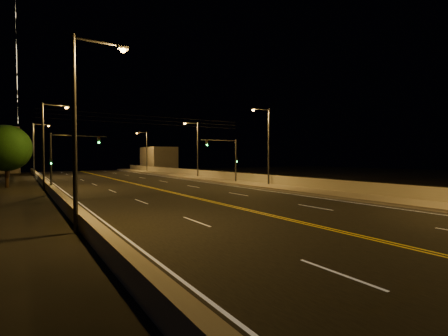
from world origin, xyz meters
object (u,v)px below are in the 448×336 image
streetlight_1 (267,142)px  streetlight_6 (36,146)px  tree_0 (6,148)px  tree_3 (8,150)px  streetlight_4 (81,119)px  traffic_signal_right (229,155)px  tree_2 (7,151)px  streetlight_3 (146,149)px  traffic_signal_left (63,155)px  streetlight_5 (46,140)px  streetlight_2 (196,146)px

streetlight_1 → streetlight_6: (-21.43, 32.80, 0.00)m
tree_0 → tree_3: 22.29m
streetlight_4 → traffic_signal_right: streetlight_4 is taller
tree_2 → tree_3: 7.45m
streetlight_1 → tree_2: 39.04m
tree_3 → streetlight_6: bearing=-48.9°
streetlight_1 → streetlight_3: 41.51m
streetlight_1 → tree_2: (-25.28, 29.74, -0.83)m
streetlight_3 → tree_3: bearing=-170.3°
traffic_signal_left → tree_3: (-4.99, 31.74, 0.94)m
streetlight_1 → streetlight_5: 23.24m
streetlight_6 → traffic_signal_left: streetlight_6 is taller
traffic_signal_left → tree_2: (-5.01, 24.29, 0.70)m
streetlight_2 → streetlight_6: 26.44m
streetlight_4 → tree_2: 42.52m
streetlight_3 → tree_2: (-25.28, -11.77, -0.83)m
streetlight_6 → tree_0: (-3.55, -17.90, -0.75)m
traffic_signal_left → tree_3: size_ratio=0.78×
streetlight_2 → streetlight_4: 36.79m
streetlight_6 → tree_0: streetlight_6 is taller
streetlight_1 → tree_0: 29.09m
tree_0 → traffic_signal_left: bearing=-63.5°
streetlight_2 → traffic_signal_right: size_ratio=1.58×
tree_3 → traffic_signal_left: bearing=-81.1°
streetlight_2 → tree_3: bearing=141.8°
traffic_signal_left → tree_0: tree_0 is taller
streetlight_4 → traffic_signal_left: (1.17, 18.04, -1.54)m
streetlight_1 → streetlight_5: same height
streetlight_1 → tree_3: 44.95m
streetlight_3 → streetlight_5: bearing=-123.4°
tree_0 → streetlight_4: bearing=-82.6°
streetlight_5 → streetlight_1: bearing=-22.8°
streetlight_3 → streetlight_6: same height
traffic_signal_right → tree_3: tree_3 is taller
traffic_signal_right → tree_3: (-23.68, 31.74, 0.94)m
streetlight_2 → tree_0: (-24.98, -2.41, -0.75)m
traffic_signal_left → streetlight_4: bearing=-93.7°
traffic_signal_right → tree_0: tree_0 is taller
streetlight_3 → streetlight_5: same height
streetlight_1 → streetlight_4: 24.86m
streetlight_2 → streetlight_4: same height
traffic_signal_left → streetlight_5: bearing=108.2°
streetlight_1 → streetlight_5: (-21.43, 8.99, 0.00)m
traffic_signal_right → tree_0: 25.26m
streetlight_2 → tree_2: size_ratio=1.30×
streetlight_1 → traffic_signal_right: (-1.57, 5.45, -1.54)m
streetlight_4 → tree_0: streetlight_4 is taller
streetlight_3 → traffic_signal_left: size_ratio=1.58×
streetlight_2 → tree_0: bearing=-174.5°
streetlight_3 → tree_0: streetlight_3 is taller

